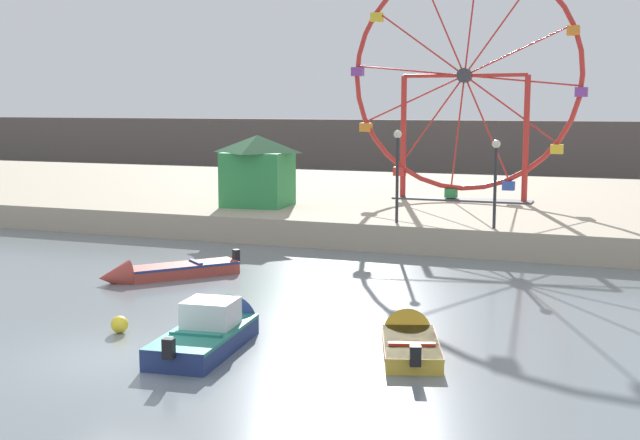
% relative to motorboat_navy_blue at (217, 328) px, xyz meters
% --- Properties ---
extents(ground_plane, '(240.00, 240.00, 0.00)m').
position_rel_motorboat_navy_blue_xyz_m(ground_plane, '(-1.52, -2.01, -0.35)').
color(ground_plane, slate).
extents(quay_promenade, '(110.00, 24.97, 1.09)m').
position_rel_motorboat_navy_blue_xyz_m(quay_promenade, '(-1.52, 25.86, 0.20)').
color(quay_promenade, '#B7A88E').
rests_on(quay_promenade, ground_plane).
extents(distant_town_skyline, '(140.00, 3.00, 4.40)m').
position_rel_motorboat_navy_blue_xyz_m(distant_town_skyline, '(-1.52, 53.87, 1.85)').
color(distant_town_skyline, '#564C47').
rests_on(distant_town_skyline, ground_plane).
extents(motorboat_navy_blue, '(1.96, 4.89, 1.59)m').
position_rel_motorboat_navy_blue_xyz_m(motorboat_navy_blue, '(0.00, 0.00, 0.00)').
color(motorboat_navy_blue, navy).
rests_on(motorboat_navy_blue, ground_plane).
extents(motorboat_faded_red, '(3.82, 4.30, 1.06)m').
position_rel_motorboat_navy_blue_xyz_m(motorboat_faded_red, '(-5.31, 6.03, -0.11)').
color(motorboat_faded_red, '#B24238').
rests_on(motorboat_faded_red, ground_plane).
extents(motorboat_mustard_yellow, '(2.31, 3.86, 1.19)m').
position_rel_motorboat_navy_blue_xyz_m(motorboat_mustard_yellow, '(4.51, 1.25, -0.15)').
color(motorboat_mustard_yellow, gold).
rests_on(motorboat_mustard_yellow, ground_plane).
extents(ferris_wheel_red_frame, '(11.38, 1.20, 11.59)m').
position_rel_motorboat_navy_blue_xyz_m(ferris_wheel_red_frame, '(1.33, 22.99, 6.56)').
color(ferris_wheel_red_frame, red).
rests_on(ferris_wheel_red_frame, quay_promenade).
extents(carnival_booth_green_kiosk, '(3.34, 3.15, 3.27)m').
position_rel_motorboat_navy_blue_xyz_m(carnival_booth_green_kiosk, '(-7.02, 17.37, 2.44)').
color(carnival_booth_green_kiosk, '#33934C').
rests_on(carnival_booth_green_kiosk, quay_promenade).
extents(promenade_lamp_near, '(0.32, 0.32, 3.67)m').
position_rel_motorboat_navy_blue_xyz_m(promenade_lamp_near, '(0.49, 14.32, 3.16)').
color(promenade_lamp_near, '#2D2D33').
rests_on(promenade_lamp_near, quay_promenade).
extents(promenade_lamp_far, '(0.32, 0.32, 3.36)m').
position_rel_motorboat_navy_blue_xyz_m(promenade_lamp_far, '(4.37, 14.12, 2.98)').
color(promenade_lamp_far, '#2D2D33').
rests_on(promenade_lamp_far, quay_promenade).
extents(mooring_buoy_orange, '(0.44, 0.44, 0.44)m').
position_rel_motorboat_navy_blue_xyz_m(mooring_buoy_orange, '(-2.69, -0.17, -0.13)').
color(mooring_buoy_orange, yellow).
rests_on(mooring_buoy_orange, ground_plane).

